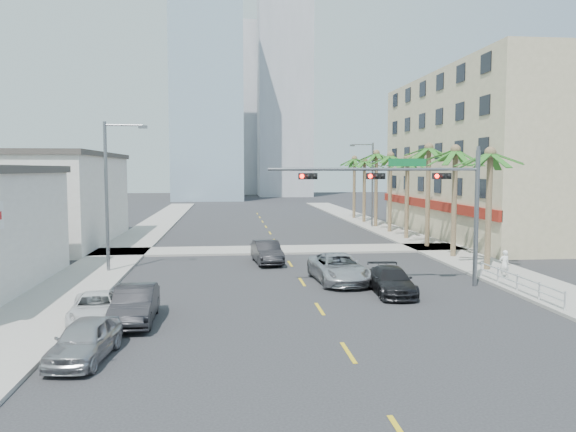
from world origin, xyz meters
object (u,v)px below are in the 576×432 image
at_px(car_parked_mid, 135,304).
at_px(car_parked_far, 96,308).
at_px(traffic_signal_mast, 418,191).
at_px(car_lane_right, 392,281).
at_px(car_parked_near, 85,340).
at_px(pedestrian, 504,264).
at_px(car_lane_center, 339,268).
at_px(car_lane_left, 267,252).

distance_m(car_parked_mid, car_parked_far, 1.62).
bearing_deg(car_parked_mid, traffic_signal_mast, 19.91).
bearing_deg(car_lane_right, traffic_signal_mast, 40.57).
distance_m(car_parked_near, car_parked_mid, 4.54).
bearing_deg(pedestrian, car_lane_right, 17.38).
bearing_deg(car_lane_center, pedestrian, -6.86).
bearing_deg(traffic_signal_mast, car_parked_near, -146.03).
relative_size(car_parked_mid, car_lane_left, 1.00).
bearing_deg(car_lane_center, car_parked_near, -136.66).
relative_size(car_parked_far, car_lane_left, 0.94).
xyz_separation_m(car_parked_mid, car_parked_far, (-1.60, 0.20, -0.15)).
height_order(car_lane_right, pedestrian, pedestrian).
bearing_deg(traffic_signal_mast, car_lane_center, 154.58).
height_order(traffic_signal_mast, car_parked_near, traffic_signal_mast).
xyz_separation_m(car_parked_near, car_parked_far, (-0.72, 4.65, -0.08)).
relative_size(car_lane_center, car_lane_right, 1.24).
bearing_deg(car_parked_far, car_lane_right, 8.11).
distance_m(car_parked_mid, car_lane_left, 15.10).
bearing_deg(traffic_signal_mast, pedestrian, 13.45).
relative_size(car_parked_near, pedestrian, 2.51).
bearing_deg(car_lane_left, car_parked_mid, -120.66).
distance_m(car_parked_far, car_lane_right, 13.95).
bearing_deg(pedestrian, traffic_signal_mast, 10.63).
bearing_deg(car_parked_far, car_lane_center, 23.71).
xyz_separation_m(traffic_signal_mast, car_lane_left, (-7.28, 8.43, -4.32)).
xyz_separation_m(car_parked_far, car_lane_left, (7.90, 13.52, 0.16)).
relative_size(car_parked_mid, car_parked_far, 1.06).
height_order(traffic_signal_mast, car_lane_left, traffic_signal_mast).
xyz_separation_m(traffic_signal_mast, car_lane_center, (-3.78, 1.80, -4.28)).
height_order(car_parked_mid, car_lane_center, car_lane_center).
bearing_deg(car_parked_near, traffic_signal_mast, 40.73).
height_order(car_parked_near, pedestrian, pedestrian).
distance_m(car_parked_far, pedestrian, 21.66).
bearing_deg(car_parked_far, traffic_signal_mast, 11.10).
bearing_deg(pedestrian, car_lane_left, -31.91).
bearing_deg(car_lane_left, pedestrian, -35.08).
height_order(car_parked_far, car_lane_right, car_lane_right).
bearing_deg(car_parked_mid, car_parked_far, 171.47).
relative_size(car_parked_far, pedestrian, 2.71).
distance_m(car_parked_mid, car_lane_right, 12.48).
bearing_deg(car_parked_near, car_lane_center, 53.98).
xyz_separation_m(car_parked_mid, car_lane_left, (6.30, 13.72, 0.00)).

